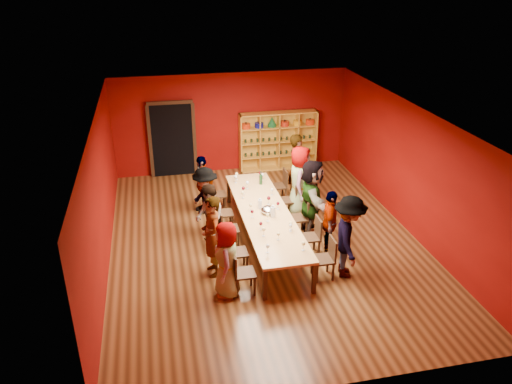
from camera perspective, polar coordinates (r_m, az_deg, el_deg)
room_shell at (r=11.02m, az=1.04°, el=1.17°), size 7.10×9.10×3.04m
tasting_table at (r=11.37m, az=1.01°, el=-2.52°), size 1.10×4.50×0.75m
doorway at (r=15.06m, az=-9.54°, el=5.95°), size 1.40×0.17×2.30m
shelving_unit at (r=15.43m, az=2.50°, el=6.21°), size 2.40×0.40×1.80m
chair_person_left_0 at (r=9.77m, az=-1.83°, el=-8.99°), size 0.42×0.42×0.89m
person_left_0 at (r=9.58m, az=-3.37°, el=-7.74°), size 0.53×0.82×1.56m
chair_person_left_1 at (r=10.40m, az=-2.59°, el=-6.67°), size 0.42×0.42×0.89m
person_left_1 at (r=10.16m, az=-5.03°, el=-5.10°), size 0.53×0.68×1.75m
chair_person_left_2 at (r=11.27m, az=-3.46°, el=-4.00°), size 0.42×0.42×0.89m
person_left_2 at (r=11.10m, az=-5.34°, el=-2.92°), size 0.48×0.79×1.55m
chair_person_left_3 at (r=11.97m, az=-4.05°, el=-2.19°), size 0.42×0.42×0.89m
person_left_3 at (r=11.79m, az=-5.76°, el=-0.94°), size 0.77×1.14×1.64m
chair_person_left_4 at (r=12.92m, az=-4.73°, el=-0.07°), size 0.42×0.42×0.89m
person_left_4 at (r=12.78m, az=-6.15°, el=0.90°), size 0.58×0.96×1.53m
chair_person_right_0 at (r=10.30m, az=8.11°, el=-7.27°), size 0.42×0.42×0.89m
person_right_0 at (r=10.24m, az=10.53°, el=-5.09°), size 0.75×1.23×1.78m
chair_person_right_1 at (r=11.02m, az=6.56°, el=-4.85°), size 0.42×0.42×0.89m
person_right_1 at (r=11.01m, az=8.44°, el=-3.49°), size 0.66×0.96×1.50m
chair_person_right_2 at (r=11.80m, az=5.17°, el=-2.66°), size 0.42×0.42×0.89m
person_right_2 at (r=11.67m, az=6.38°, el=-0.63°), size 0.74×1.78×1.87m
chair_person_right_3 at (r=12.63m, az=3.90°, el=-0.65°), size 0.42×0.42×0.89m
person_right_3 at (r=12.52m, az=5.03°, el=1.20°), size 0.79×1.02×1.84m
chair_person_right_4 at (r=13.41m, az=2.88°, el=0.96°), size 0.42×0.42×0.89m
person_right_4 at (r=13.35m, az=4.70°, el=2.80°), size 0.64×0.78×1.85m
wine_glass_0 at (r=9.87m, az=5.44°, el=-5.93°), size 0.08×0.08×0.21m
wine_glass_1 at (r=11.42m, az=2.53°, el=-1.36°), size 0.08×0.08×0.19m
wine_glass_2 at (r=10.89m, az=1.35°, el=-2.71°), size 0.08×0.08×0.19m
wine_glass_3 at (r=10.57m, az=3.98°, el=-3.64°), size 0.08×0.08×0.20m
wine_glass_4 at (r=10.52m, az=3.98°, el=-3.90°), size 0.07×0.07×0.18m
wine_glass_5 at (r=12.10m, az=1.84°, el=0.23°), size 0.07×0.07×0.19m
wine_glass_6 at (r=11.06m, az=-0.44°, el=-2.29°), size 0.07×0.07×0.18m
wine_glass_7 at (r=13.00m, az=0.51°, el=2.16°), size 0.09×0.09×0.21m
wine_glass_8 at (r=9.76m, az=1.35°, el=-6.25°), size 0.08×0.08×0.19m
wine_glass_9 at (r=11.94m, az=-1.54°, el=-0.13°), size 0.07×0.07×0.18m
wine_glass_10 at (r=10.19m, az=2.58°, el=-4.86°), size 0.07×0.07×0.18m
wine_glass_11 at (r=10.56m, az=0.56°, el=-3.68°), size 0.08×0.08×0.19m
wine_glass_12 at (r=11.33m, az=-0.60°, el=-1.56°), size 0.08×0.08×0.19m
wine_glass_13 at (r=12.13m, az=-1.46°, el=0.39°), size 0.08×0.08×0.21m
wine_glass_14 at (r=10.31m, az=0.88°, el=-4.33°), size 0.09×0.09×0.21m
wine_glass_15 at (r=12.94m, az=-2.23°, el=2.01°), size 0.08×0.08×0.21m
wine_glass_16 at (r=12.42m, az=-1.00°, el=1.02°), size 0.09×0.09×0.21m
wine_glass_17 at (r=11.61m, az=1.46°, el=-0.75°), size 0.09×0.09×0.22m
wine_glass_18 at (r=12.93m, az=0.75°, el=1.95°), size 0.08×0.08×0.19m
wine_glass_19 at (r=12.76m, az=-2.34°, el=1.72°), size 0.09×0.09×0.22m
spittoon_bowl at (r=11.26m, az=1.38°, el=-2.07°), size 0.33×0.33×0.18m
carafe_a at (r=11.46m, az=0.45°, el=-1.36°), size 0.12×0.12×0.25m
carafe_b at (r=11.08m, az=1.96°, el=-2.26°), size 0.12×0.12×0.29m
wine_bottle at (r=12.69m, az=0.56°, el=1.46°), size 0.11×0.11×0.35m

